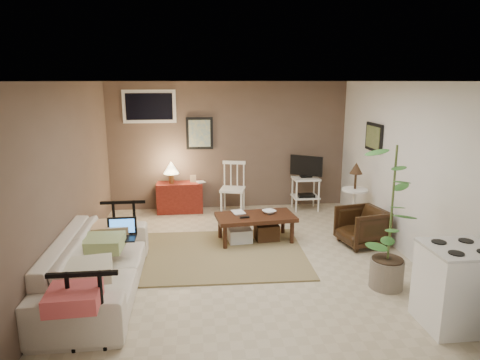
{
  "coord_description": "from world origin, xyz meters",
  "views": [
    {
      "loc": [
        -0.67,
        -5.53,
        2.4
      ],
      "look_at": [
        -0.02,
        0.35,
        1.03
      ],
      "focal_mm": 32.0,
      "sensor_mm": 36.0,
      "label": 1
    }
  ],
  "objects": [
    {
      "name": "floor",
      "position": [
        0.0,
        0.0,
        0.0
      ],
      "size": [
        5.0,
        5.0,
        0.0
      ],
      "primitive_type": "plane",
      "color": "#C1B293",
      "rests_on": "ground"
    },
    {
      "name": "art_back",
      "position": [
        -0.55,
        2.48,
        1.45
      ],
      "size": [
        0.5,
        0.03,
        0.6
      ],
      "primitive_type": "cube",
      "color": "black"
    },
    {
      "name": "art_right",
      "position": [
        2.23,
        1.05,
        1.52
      ],
      "size": [
        0.03,
        0.6,
        0.45
      ],
      "primitive_type": "cube",
      "color": "black"
    },
    {
      "name": "window",
      "position": [
        -1.45,
        2.48,
        1.95
      ],
      "size": [
        0.96,
        0.03,
        0.6
      ],
      "primitive_type": "cube",
      "color": "white"
    },
    {
      "name": "rug",
      "position": [
        -0.3,
        0.13,
        0.01
      ],
      "size": [
        2.37,
        1.92,
        0.02
      ],
      "primitive_type": "cube",
      "rotation": [
        0.0,
        0.0,
        -0.03
      ],
      "color": "olive",
      "rests_on": "floor"
    },
    {
      "name": "coffee_table",
      "position": [
        0.23,
        0.59,
        0.25
      ],
      "size": [
        1.23,
        0.72,
        0.45
      ],
      "color": "#3B1F10",
      "rests_on": "floor"
    },
    {
      "name": "sofa",
      "position": [
        -1.8,
        -0.81,
        0.45
      ],
      "size": [
        0.68,
        2.33,
        0.91
      ],
      "primitive_type": "imported",
      "rotation": [
        0.0,
        0.0,
        1.57
      ],
      "color": "silver",
      "rests_on": "floor"
    },
    {
      "name": "sofa_pillows",
      "position": [
        -1.74,
        -1.08,
        0.56
      ],
      "size": [
        0.45,
        2.21,
        0.16
      ],
      "primitive_type": null,
      "color": "beige",
      "rests_on": "sofa"
    },
    {
      "name": "sofa_end_rails",
      "position": [
        -1.67,
        -0.81,
        0.39
      ],
      "size": [
        0.63,
        2.32,
        0.78
      ],
      "primitive_type": null,
      "color": "black",
      "rests_on": "floor"
    },
    {
      "name": "laptop",
      "position": [
        -1.58,
        -0.41,
        0.59
      ],
      "size": [
        0.36,
        0.26,
        0.24
      ],
      "color": "black",
      "rests_on": "sofa"
    },
    {
      "name": "red_console",
      "position": [
        -0.96,
        2.26,
        0.34
      ],
      "size": [
        0.84,
        0.37,
        0.97
      ],
      "color": "maroon",
      "rests_on": "floor"
    },
    {
      "name": "spindle_chair",
      "position": [
        0.04,
        2.11,
        0.45
      ],
      "size": [
        0.52,
        0.52,
        0.95
      ],
      "color": "white",
      "rests_on": "floor"
    },
    {
      "name": "tv_stand",
      "position": [
        1.43,
        2.15,
        0.55
      ],
      "size": [
        0.55,
        0.4,
        1.04
      ],
      "color": "white",
      "rests_on": "floor"
    },
    {
      "name": "side_table",
      "position": [
        1.95,
        1.02,
        0.69
      ],
      "size": [
        0.42,
        0.42,
        1.12
      ],
      "color": "white",
      "rests_on": "floor"
    },
    {
      "name": "armchair",
      "position": [
        1.79,
        0.28,
        0.31
      ],
      "size": [
        0.68,
        0.71,
        0.63
      ],
      "primitive_type": "imported",
      "rotation": [
        0.0,
        0.0,
        -1.37
      ],
      "color": "black",
      "rests_on": "floor"
    },
    {
      "name": "potted_plant",
      "position": [
        1.57,
        -1.06,
        0.93
      ],
      "size": [
        0.44,
        0.44,
        1.74
      ],
      "color": "gray",
      "rests_on": "floor"
    },
    {
      "name": "stove",
      "position": [
        1.88,
        -1.91,
        0.42
      ],
      "size": [
        0.65,
        0.6,
        0.85
      ],
      "color": "white",
      "rests_on": "floor"
    },
    {
      "name": "bowl",
      "position": [
        0.46,
        0.66,
        0.52
      ],
      "size": [
        0.2,
        0.12,
        0.2
      ],
      "primitive_type": "imported",
      "rotation": [
        0.0,
        0.0,
        0.39
      ],
      "color": "#3B1F10",
      "rests_on": "coffee_table"
    },
    {
      "name": "book_table",
      "position": [
        -0.1,
        0.72,
        0.54
      ],
      "size": [
        0.18,
        0.05,
        0.24
      ],
      "primitive_type": "imported",
      "rotation": [
        0.0,
        0.0,
        0.19
      ],
      "color": "#3B1F10",
      "rests_on": "coffee_table"
    },
    {
      "name": "book_console",
      "position": [
        -0.63,
        2.22,
        0.66
      ],
      "size": [
        0.15,
        0.06,
        0.2
      ],
      "primitive_type": "imported",
      "rotation": [
        0.0,
        0.0,
        0.31
      ],
      "color": "#3B1F10",
      "rests_on": "red_console"
    }
  ]
}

